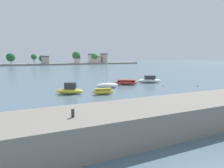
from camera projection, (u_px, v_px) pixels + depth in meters
ground_plane at (156, 100)px, 25.63m from camera, size 400.00×400.00×0.00m
seawall_embankment at (214, 108)px, 17.65m from camera, size 92.86×5.02×2.22m
mooring_bollard at (73, 113)px, 11.62m from camera, size 0.20×0.20×0.51m
moored_boat_0 at (70, 90)px, 29.77m from camera, size 4.51×3.18×1.80m
moored_boat_1 at (103, 92)px, 29.43m from camera, size 3.44×1.46×0.95m
moored_boat_2 at (107, 85)px, 35.33m from camera, size 4.38×2.00×6.60m
moored_boat_3 at (126, 82)px, 39.43m from camera, size 4.94×3.68×1.00m
moored_boat_4 at (149, 80)px, 42.26m from camera, size 5.60×3.38×1.61m
mooring_buoy_0 at (163, 85)px, 37.74m from camera, size 0.26×0.26×0.26m
mooring_buoy_1 at (198, 86)px, 37.20m from camera, size 0.26×0.26×0.26m
distant_shoreline at (64, 61)px, 127.06m from camera, size 121.35×10.71×8.82m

